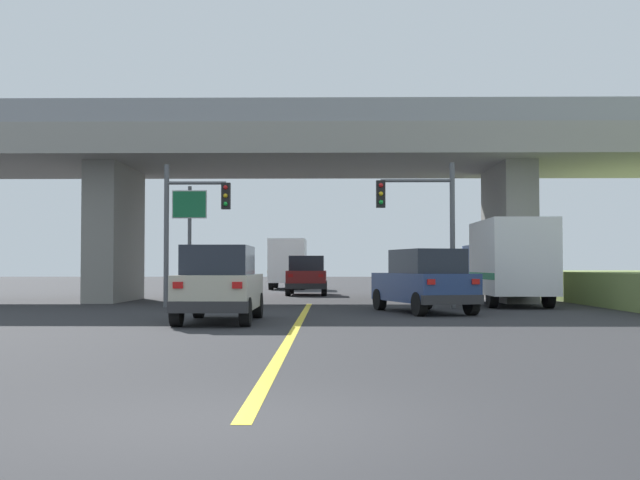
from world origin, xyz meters
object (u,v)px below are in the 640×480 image
(sedan_oncoming, at_px, (307,275))
(highway_sign, at_px, (190,219))
(semi_truck_distant, at_px, (288,263))
(box_truck, at_px, (508,262))
(traffic_signal_farside, at_px, (188,218))
(suv_lead, at_px, (220,284))
(traffic_signal_nearside, at_px, (426,216))
(suv_crossing, at_px, (424,281))

(sedan_oncoming, bearing_deg, highway_sign, -111.03)
(highway_sign, distance_m, semi_truck_distant, 21.93)
(box_truck, bearing_deg, sedan_oncoming, 126.10)
(sedan_oncoming, height_order, traffic_signal_farside, traffic_signal_farside)
(suv_lead, relative_size, box_truck, 0.64)
(traffic_signal_farside, distance_m, semi_truck_distant, 23.44)
(sedan_oncoming, distance_m, traffic_signal_nearside, 14.09)
(sedan_oncoming, distance_m, traffic_signal_farside, 13.24)
(sedan_oncoming, bearing_deg, suv_lead, -94.88)
(traffic_signal_nearside, height_order, traffic_signal_farside, traffic_signal_farside)
(suv_crossing, distance_m, sedan_oncoming, 16.31)
(suv_lead, xyz_separation_m, traffic_signal_farside, (-2.23, 7.65, 2.25))
(suv_crossing, distance_m, box_truck, 6.15)
(sedan_oncoming, height_order, traffic_signal_nearside, traffic_signal_nearside)
(suv_lead, height_order, suv_crossing, same)
(box_truck, bearing_deg, suv_crossing, -127.87)
(suv_lead, distance_m, traffic_signal_farside, 8.28)
(box_truck, height_order, sedan_oncoming, box_truck)
(traffic_signal_nearside, relative_size, traffic_signal_farside, 0.99)
(box_truck, xyz_separation_m, sedan_oncoming, (-7.97, 10.93, -0.65))
(traffic_signal_farside, relative_size, semi_truck_distant, 0.81)
(suv_lead, bearing_deg, box_truck, 43.40)
(suv_crossing, distance_m, highway_sign, 9.98)
(sedan_oncoming, distance_m, highway_sign, 11.88)
(box_truck, relative_size, semi_truck_distant, 1.08)
(sedan_oncoming, xyz_separation_m, semi_truck_distant, (-1.55, 10.83, 0.66))
(highway_sign, bearing_deg, suv_crossing, -30.10)
(suv_lead, bearing_deg, suv_crossing, 36.15)
(suv_crossing, bearing_deg, traffic_signal_farside, 141.67)
(suv_crossing, distance_m, semi_truck_distant, 27.21)
(suv_lead, bearing_deg, traffic_signal_nearside, 47.84)
(traffic_signal_nearside, distance_m, traffic_signal_farside, 8.56)
(suv_lead, xyz_separation_m, traffic_signal_nearside, (6.30, 6.96, 2.26))
(suv_lead, relative_size, traffic_signal_farside, 0.85)
(suv_lead, height_order, sedan_oncoming, same)
(suv_crossing, xyz_separation_m, traffic_signal_farside, (-8.16, 3.32, 2.24))
(traffic_signal_farside, bearing_deg, semi_truck_distant, 84.12)
(suv_crossing, bearing_deg, sedan_oncoming, 88.77)
(suv_lead, relative_size, traffic_signal_nearside, 0.86)
(sedan_oncoming, bearing_deg, box_truck, -53.90)
(highway_sign, height_order, semi_truck_distant, highway_sign)
(suv_crossing, xyz_separation_m, sedan_oncoming, (-4.22, 15.76, 0.00))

